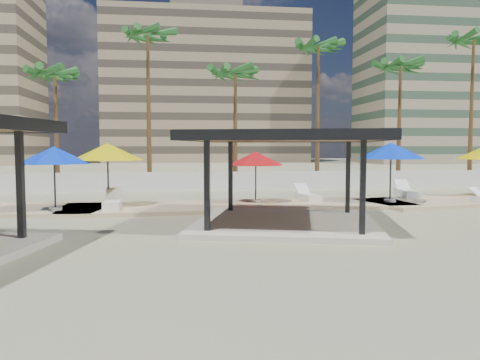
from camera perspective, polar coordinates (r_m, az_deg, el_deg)
The scene contains 19 objects.
ground at distance 14.61m, azimuth -4.11°, elevation -7.05°, with size 200.00×200.00×0.00m, color tan.
promenade at distance 22.32m, azimuth 0.00°, elevation -3.04°, with size 44.45×7.97×0.24m.
boundary_wall at distance 30.40m, azimuth -5.68°, elevation -0.16°, with size 56.00×0.30×1.20m, color silver.
building_mid at distance 93.15m, azimuth -4.19°, elevation 11.06°, with size 38.00×16.00×30.40m.
building_east at distance 95.05m, azimuth 24.48°, elevation 12.40°, with size 32.00×15.00×36.40m.
pavilion_central at distance 16.67m, azimuth 5.64°, elevation 1.19°, with size 8.01×8.01×3.33m.
umbrella_b at distance 21.83m, azimuth -15.84°, elevation 3.31°, with size 3.37×3.37×2.81m.
umbrella_c at distance 22.22m, azimuth 1.94°, elevation 2.63°, with size 2.87×2.87×2.43m.
umbrella_d at distance 23.48m, azimuth 17.93°, elevation 3.39°, with size 4.03×4.03×2.85m.
umbrella_f at distance 20.79m, azimuth -21.73°, elevation 2.81°, with size 3.66×3.66×2.66m.
lounger_a at distance 20.96m, azimuth -15.28°, elevation -2.78°, with size 0.84×2.17×0.81m.
lounger_b at distance 23.42m, azimuth 8.21°, elevation -1.99°, with size 0.93×2.13×0.78m.
lounger_d at distance 26.52m, azimuth 19.66°, elevation -1.45°, with size 1.02×2.34×0.86m.
palm_c at distance 33.76m, azimuth -21.64°, elevation 11.42°, with size 3.00×3.00×8.43m.
palm_d at distance 34.07m, azimuth -11.18°, elevation 16.14°, with size 3.00×3.00×11.30m.
palm_e at distance 33.28m, azimuth -0.58°, elevation 12.38°, with size 3.00×3.00×8.78m.
palm_f at distance 34.98m, azimuth 9.54°, elevation 15.09°, with size 3.00×3.00×10.82m.
palm_g at distance 36.54m, azimuth 18.98°, elevation 12.47°, with size 3.00×3.00×9.49m.
palm_h at distance 40.32m, azimuth 26.59°, elevation 14.38°, with size 3.00×3.00×11.68m.
Camera 1 is at (-0.73, -14.32, 2.80)m, focal length 35.00 mm.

